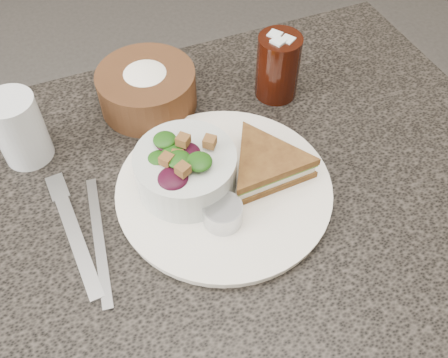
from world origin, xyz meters
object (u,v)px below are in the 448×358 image
dressing_ramekin (223,213)px  bread_basket (146,84)px  water_glass (19,129)px  salad_bowl (185,165)px  dinner_plate (224,189)px  cola_glass (278,64)px  sandwich (266,165)px  dining_table (208,314)px

dressing_ramekin → bread_basket: 0.27m
dressing_ramekin → water_glass: 0.32m
bread_basket → water_glass: bearing=-169.6°
salad_bowl → bread_basket: 0.19m
salad_bowl → water_glass: size_ratio=1.28×
dressing_ramekin → salad_bowl: bearing=106.4°
dinner_plate → bread_basket: 0.23m
salad_bowl → dressing_ramekin: (0.02, -0.08, -0.02)m
salad_bowl → dressing_ramekin: salad_bowl is taller
salad_bowl → cola_glass: (0.21, 0.14, 0.01)m
dinner_plate → bread_basket: (-0.04, 0.22, 0.04)m
sandwich → dinner_plate: bearing=176.2°
bread_basket → dinner_plate: bearing=-78.6°
dressing_ramekin → cola_glass: bearing=49.2°
salad_bowl → dinner_plate: bearing=-28.2°
water_glass → dinner_plate: bearing=-36.4°
salad_bowl → water_glass: 0.25m
dressing_ramekin → bread_basket: bread_basket is taller
salad_bowl → cola_glass: size_ratio=1.15×
salad_bowl → cola_glass: cola_glass is taller
dressing_ramekin → bread_basket: size_ratio=0.34×
dinner_plate → sandwich: sandwich is taller
dining_table → bread_basket: size_ratio=6.31×
sandwich → water_glass: water_glass is taller
salad_bowl → dressing_ramekin: size_ratio=2.63×
dinner_plate → water_glass: water_glass is taller
dinner_plate → water_glass: (-0.25, 0.18, 0.05)m
bread_basket → cola_glass: (0.21, -0.05, 0.02)m
sandwich → water_glass: (-0.31, 0.18, 0.02)m
sandwich → salad_bowl: 0.12m
dining_table → salad_bowl: 0.43m
dinner_plate → dressing_ramekin: 0.06m
sandwich → salad_bowl: size_ratio=1.06×
sandwich → dressing_ramekin: size_ratio=2.80×
dressing_ramekin → water_glass: (-0.22, 0.23, 0.03)m
dining_table → sandwich: size_ratio=6.68×
dining_table → cola_glass: (0.20, 0.17, 0.44)m
sandwich → water_glass: size_ratio=1.37×
dinner_plate → sandwich: 0.07m
water_glass → cola_glass: bearing=-2.4°
dressing_ramekin → water_glass: bearing=133.5°
sandwich → dressing_ramekin: (-0.09, -0.05, -0.00)m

